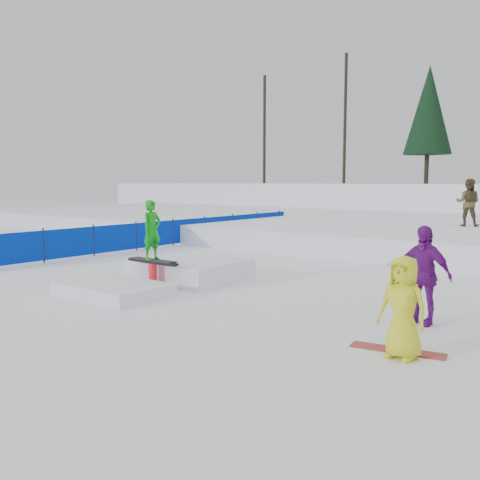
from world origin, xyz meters
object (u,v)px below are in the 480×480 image
Objects in this scene: walker_olive at (468,203)px; spectator_purple at (423,275)px; spectator_yellow at (403,307)px; safety_fence at (173,232)px; jib_rail_feature at (170,272)px.

walker_olive is 1.05× the size of spectator_purple.
walker_olive is 15.01m from spectator_yellow.
jib_rail_feature reaches higher than safety_fence.
safety_fence is at bearing 134.66° from jib_rail_feature.
spectator_yellow is at bearing -15.93° from jib_rail_feature.
safety_fence is 8.57× the size of walker_olive.
spectator_yellow is 0.34× the size of jib_rail_feature.
spectator_yellow is at bearing -71.75° from spectator_purple.
walker_olive is 13.32m from jib_rail_feature.
spectator_yellow is at bearing -31.76° from safety_fence.
jib_rail_feature reaches higher than spectator_yellow.
safety_fence is 8.98× the size of spectator_purple.
safety_fence is 10.66× the size of spectator_yellow.
spectator_purple is 2.11m from spectator_yellow.
spectator_yellow is 6.97m from jib_rail_feature.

